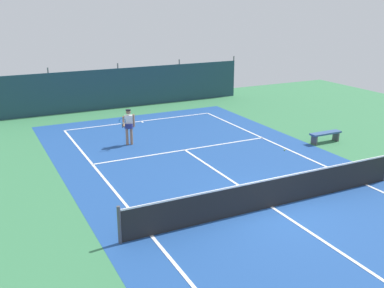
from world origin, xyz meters
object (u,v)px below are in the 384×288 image
at_px(courtside_bench, 326,135).
at_px(tennis_player, 129,124).
at_px(tennis_ball_near_player, 285,150).
at_px(tennis_net, 272,192).
at_px(parked_car, 107,88).

bearing_deg(courtside_bench, tennis_player, 155.75).
bearing_deg(courtside_bench, tennis_ball_near_player, -176.60).
relative_size(tennis_player, courtside_bench, 1.03).
relative_size(tennis_net, parked_car, 2.37).
xyz_separation_m(tennis_ball_near_player, parked_car, (-3.99, 13.57, 0.81)).
bearing_deg(courtside_bench, tennis_net, -144.32).
bearing_deg(tennis_net, courtside_bench, 35.68).
relative_size(tennis_net, tennis_player, 6.17).
height_order(tennis_net, tennis_player, tennis_player).
height_order(tennis_player, tennis_ball_near_player, tennis_player).
xyz_separation_m(tennis_net, courtside_bench, (6.31, 4.53, -0.14)).
distance_m(tennis_ball_near_player, courtside_bench, 2.45).
bearing_deg(tennis_ball_near_player, parked_car, 106.37).
distance_m(tennis_net, parked_car, 17.96).
height_order(tennis_net, tennis_ball_near_player, tennis_net).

